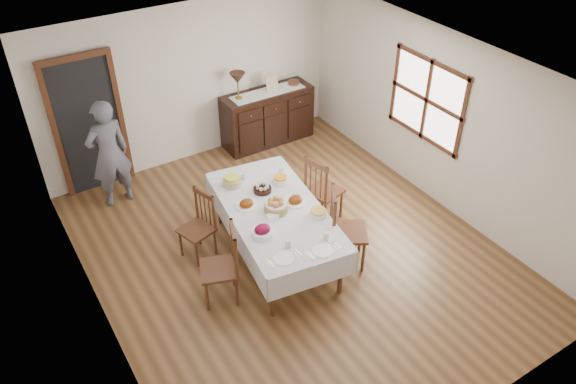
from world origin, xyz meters
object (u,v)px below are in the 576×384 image
chair_right_far (322,189)px  table_lamp (237,79)px  dining_table (275,215)px  chair_right_near (344,228)px  sideboard (267,117)px  chair_left_near (223,265)px  chair_left_far (199,225)px  person (108,151)px

chair_right_far → table_lamp: 2.48m
chair_right_far → dining_table: bearing=94.1°
chair_right_near → sideboard: (0.75, 3.22, -0.09)m
chair_left_near → chair_right_far: 1.99m
dining_table → chair_right_near: (0.69, -0.57, -0.12)m
chair_left_far → chair_right_far: size_ratio=0.90×
chair_left_near → chair_left_far: (0.09, 0.90, -0.05)m
sideboard → chair_left_far: bearing=-137.4°
chair_right_far → table_lamp: table_lamp is taller
chair_right_near → chair_left_far: bearing=84.8°
chair_left_far → chair_right_near: (1.51, -1.14, 0.08)m
chair_left_near → sideboard: chair_left_near is taller
person → table_lamp: (2.31, 0.36, 0.41)m
dining_table → table_lamp: bearing=79.2°
chair_left_near → chair_left_far: chair_left_near is taller
dining_table → sideboard: sideboard is taller
chair_left_near → chair_right_near: (1.60, -0.25, 0.03)m
dining_table → chair_left_far: chair_left_far is taller
person → chair_right_far: bearing=131.8°
chair_right_near → sideboard: bearing=18.8°
chair_left_far → chair_right_near: size_ratio=0.85×
chair_right_far → person: person is taller
chair_right_far → chair_left_near: bearing=95.0°
chair_left_far → chair_left_near: bearing=-22.6°
sideboard → person: 2.89m
dining_table → chair_right_far: bearing=26.1°
chair_left_far → sideboard: 3.07m
dining_table → chair_right_near: size_ratio=2.14×
chair_left_far → person: 1.88m
chair_right_far → sideboard: (0.47, 2.33, -0.06)m
table_lamp → dining_table: bearing=-108.8°
dining_table → chair_right_far: (0.96, 0.31, -0.15)m
chair_left_far → sideboard: size_ratio=0.60×
chair_left_far → person: size_ratio=0.53×
sideboard → person: bearing=-173.2°
dining_table → table_lamp: table_lamp is taller
dining_table → chair_right_far: 1.03m
chair_left_near → chair_left_far: 0.90m
chair_left_near → chair_left_far: size_ratio=1.11×
chair_left_far → table_lamp: (1.74, 2.10, 0.83)m
chair_right_far → person: bearing=35.9°
chair_left_far → chair_right_near: bearing=36.2°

